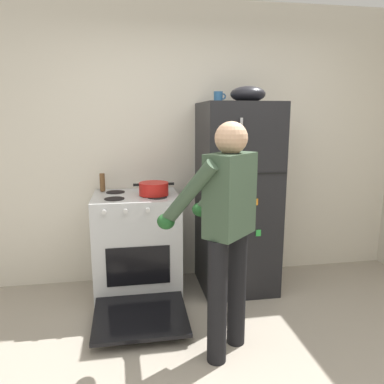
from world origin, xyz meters
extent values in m
cube|color=silver|center=(0.00, 1.95, 1.35)|extent=(6.00, 0.10, 2.70)
cube|color=black|center=(0.35, 1.57, 0.88)|extent=(0.68, 0.68, 1.75)
cube|color=black|center=(0.35, 1.23, 1.16)|extent=(0.67, 0.01, 0.01)
cylinder|color=#B7B7BC|center=(0.27, 1.20, 0.58)|extent=(0.02, 0.02, 0.64)
cylinder|color=#B7B7BC|center=(0.27, 1.20, 1.46)|extent=(0.02, 0.02, 0.33)
cube|color=purple|center=(0.31, 1.22, 0.96)|extent=(0.04, 0.01, 0.06)
cube|color=green|center=(0.45, 1.22, 0.64)|extent=(0.04, 0.01, 0.06)
cube|color=orange|center=(0.41, 1.22, 0.91)|extent=(0.04, 0.01, 0.06)
cube|color=silver|center=(-0.59, 1.57, 0.47)|extent=(0.76, 0.64, 0.94)
cube|color=black|center=(-0.59, 1.25, 0.39)|extent=(0.53, 0.01, 0.34)
cylinder|color=black|center=(-0.77, 1.43, 0.94)|extent=(0.17, 0.17, 0.01)
cylinder|color=black|center=(-0.41, 1.43, 0.94)|extent=(0.17, 0.17, 0.01)
cylinder|color=black|center=(-0.77, 1.71, 0.94)|extent=(0.17, 0.17, 0.01)
cylinder|color=black|center=(-0.41, 1.71, 0.94)|extent=(0.17, 0.17, 0.01)
cylinder|color=silver|center=(-0.85, 1.23, 0.88)|extent=(0.04, 0.03, 0.04)
cylinder|color=silver|center=(-0.68, 1.23, 0.88)|extent=(0.04, 0.03, 0.04)
cylinder|color=silver|center=(-0.50, 1.23, 0.88)|extent=(0.04, 0.03, 0.04)
cylinder|color=silver|center=(-0.33, 1.23, 0.88)|extent=(0.04, 0.03, 0.04)
cube|color=black|center=(-0.59, 0.95, 0.10)|extent=(0.72, 0.60, 0.07)
cylinder|color=black|center=(-0.10, 0.47, 0.43)|extent=(0.13, 0.13, 0.86)
cylinder|color=black|center=(0.09, 0.65, 0.43)|extent=(0.13, 0.13, 0.86)
cube|color=#384C38|center=(0.00, 0.56, 1.13)|extent=(0.40, 0.39, 0.54)
sphere|color=tan|center=(0.00, 0.56, 1.49)|extent=(0.21, 0.21, 0.21)
sphere|color=#343434|center=(0.00, 0.56, 1.46)|extent=(0.15, 0.15, 0.15)
cylinder|color=#384C38|center=(-0.28, 0.56, 1.14)|extent=(0.37, 0.38, 0.48)
cylinder|color=#384C38|center=(0.01, 0.83, 1.14)|extent=(0.37, 0.38, 0.48)
ellipsoid|color=#1E5123|center=(-0.41, 0.69, 0.93)|extent=(0.12, 0.18, 0.10)
ellipsoid|color=#1E5123|center=(-0.12, 0.97, 0.93)|extent=(0.12, 0.18, 0.10)
cylinder|color=red|center=(-0.43, 1.52, 1.00)|extent=(0.26, 0.26, 0.11)
cube|color=black|center=(-0.59, 1.52, 1.04)|extent=(0.05, 0.03, 0.02)
cube|color=black|center=(-0.27, 1.52, 1.04)|extent=(0.05, 0.03, 0.02)
cylinder|color=#2D6093|center=(0.17, 1.62, 1.80)|extent=(0.08, 0.08, 0.10)
torus|color=#2D6093|center=(0.21, 1.62, 1.81)|extent=(0.06, 0.01, 0.06)
cylinder|color=brown|center=(-0.89, 1.77, 1.03)|extent=(0.05, 0.05, 0.17)
ellipsoid|color=black|center=(0.43, 1.57, 1.83)|extent=(0.31, 0.31, 0.14)
camera|label=1|loc=(-0.64, -1.70, 1.62)|focal=34.50mm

